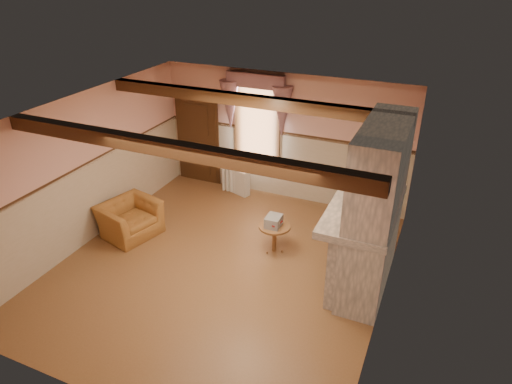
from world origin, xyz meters
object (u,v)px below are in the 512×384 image
at_px(bowl, 364,204).
at_px(mantel_clock, 374,180).
at_px(radiator, 236,180).
at_px(oil_lamp, 372,184).
at_px(armchair, 130,219).
at_px(side_table, 274,238).

height_order(bowl, mantel_clock, mantel_clock).
distance_m(radiator, oil_lamp, 3.82).
bearing_deg(radiator, armchair, -96.00).
bearing_deg(armchair, oil_lamp, -63.46).
distance_m(side_table, bowl, 1.99).
height_order(armchair, radiator, armchair).
bearing_deg(bowl, armchair, -175.47).
bearing_deg(side_table, mantel_clock, 19.58).
bearing_deg(armchair, mantel_clock, -60.20).
bearing_deg(radiator, bowl, -13.93).
height_order(radiator, bowl, bowl).
bearing_deg(side_table, radiator, 131.96).
relative_size(side_table, oil_lamp, 2.07).
bearing_deg(side_table, bowl, -8.55).
xyz_separation_m(side_table, bowl, (1.58, -0.24, 1.19)).
relative_size(armchair, radiator, 1.49).
bearing_deg(bowl, oil_lamp, 90.00).
height_order(radiator, mantel_clock, mantel_clock).
distance_m(bowl, oil_lamp, 0.55).
distance_m(armchair, mantel_clock, 4.68).
bearing_deg(mantel_clock, armchair, -165.33).
bearing_deg(side_table, oil_lamp, 10.74).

